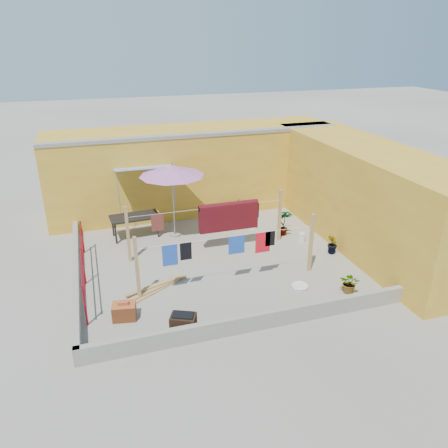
# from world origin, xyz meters

# --- Properties ---
(ground) EXTENTS (80.00, 80.00, 0.00)m
(ground) POSITION_xyz_m (0.00, 0.00, 0.00)
(ground) COLOR #9E998E
(ground) RESTS_ON ground
(wall_back) EXTENTS (11.00, 3.27, 3.21)m
(wall_back) POSITION_xyz_m (0.50, 4.69, 1.61)
(wall_back) COLOR gold
(wall_back) RESTS_ON ground
(wall_right) EXTENTS (2.40, 9.00, 3.20)m
(wall_right) POSITION_xyz_m (5.20, 0.00, 1.60)
(wall_right) COLOR gold
(wall_right) RESTS_ON ground
(parapet_front) EXTENTS (8.30, 0.16, 0.44)m
(parapet_front) POSITION_xyz_m (0.00, -3.58, 0.22)
(parapet_front) COLOR gray
(parapet_front) RESTS_ON ground
(parapet_left) EXTENTS (0.16, 7.30, 0.44)m
(parapet_left) POSITION_xyz_m (-4.08, 0.00, 0.22)
(parapet_left) COLOR gray
(parapet_left) RESTS_ON ground
(red_railing) EXTENTS (0.05, 4.20, 1.10)m
(red_railing) POSITION_xyz_m (-3.85, -0.20, 0.72)
(red_railing) COLOR maroon
(red_railing) RESTS_ON ground
(clothesline_rig) EXTENTS (5.09, 2.35, 1.80)m
(clothesline_rig) POSITION_xyz_m (0.56, 0.56, 1.05)
(clothesline_rig) COLOR tan
(clothesline_rig) RESTS_ON ground
(patio_umbrella) EXTENTS (2.81, 2.81, 2.60)m
(patio_umbrella) POSITION_xyz_m (-0.81, 2.21, 2.34)
(patio_umbrella) COLOR gray
(patio_umbrella) RESTS_ON ground
(outdoor_table) EXTENTS (1.69, 0.93, 0.77)m
(outdoor_table) POSITION_xyz_m (-2.11, 2.55, 0.69)
(outdoor_table) COLOR black
(outdoor_table) RESTS_ON ground
(brick_stack) EXTENTS (0.63, 0.50, 0.49)m
(brick_stack) POSITION_xyz_m (-2.97, -2.20, 0.21)
(brick_stack) COLOR #B45729
(brick_stack) RESTS_ON ground
(lumber_pile) EXTENTS (1.88, 1.14, 0.12)m
(lumber_pile) POSITION_xyz_m (-2.06, -1.16, 0.06)
(lumber_pile) COLOR tan
(lumber_pile) RESTS_ON ground
(brazier) EXTENTS (0.69, 0.60, 0.52)m
(brazier) POSITION_xyz_m (-1.71, -3.20, 0.26)
(brazier) COLOR black
(brazier) RESTS_ON ground
(white_basin) EXTENTS (0.47, 0.47, 0.08)m
(white_basin) POSITION_xyz_m (1.80, -2.20, 0.04)
(white_basin) COLOR silver
(white_basin) RESTS_ON ground
(water_jug_a) EXTENTS (0.22, 0.22, 0.35)m
(water_jug_a) POSITION_xyz_m (3.20, 0.45, 0.15)
(water_jug_a) COLOR silver
(water_jug_a) RESTS_ON ground
(water_jug_b) EXTENTS (0.23, 0.23, 0.36)m
(water_jug_b) POSITION_xyz_m (2.03, 1.95, 0.16)
(water_jug_b) COLOR silver
(water_jug_b) RESTS_ON ground
(green_hose) EXTENTS (0.49, 0.49, 0.07)m
(green_hose) POSITION_xyz_m (3.70, 2.78, 0.03)
(green_hose) COLOR #186F1B
(green_hose) RESTS_ON ground
(plant_back_a) EXTENTS (0.86, 0.83, 0.73)m
(plant_back_a) POSITION_xyz_m (1.58, 3.20, 0.36)
(plant_back_a) COLOR #1C5A19
(plant_back_a) RESTS_ON ground
(plant_back_b) EXTENTS (0.46, 0.46, 0.63)m
(plant_back_b) POSITION_xyz_m (2.21, 3.20, 0.32)
(plant_back_b) COLOR #1C5A19
(plant_back_b) RESTS_ON ground
(plant_right_a) EXTENTS (0.54, 0.43, 0.91)m
(plant_right_a) POSITION_xyz_m (2.84, 1.12, 0.45)
(plant_right_a) COLOR #1C5A19
(plant_right_a) RESTS_ON ground
(plant_right_b) EXTENTS (0.39, 0.44, 0.68)m
(plant_right_b) POSITION_xyz_m (3.70, -0.67, 0.34)
(plant_right_b) COLOR #1C5A19
(plant_right_b) RESTS_ON ground
(plant_right_c) EXTENTS (0.70, 0.70, 0.59)m
(plant_right_c) POSITION_xyz_m (2.97, -2.83, 0.29)
(plant_right_c) COLOR #1C5A19
(plant_right_c) RESTS_ON ground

